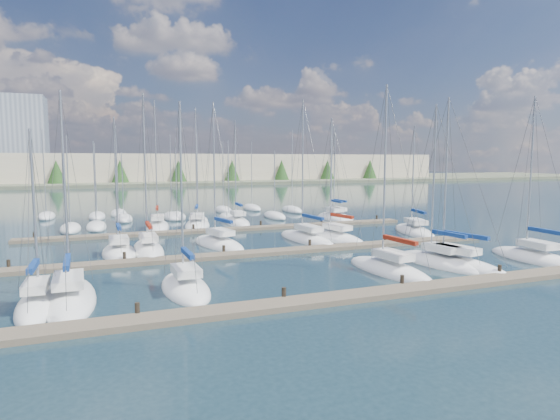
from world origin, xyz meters
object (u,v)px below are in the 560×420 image
object	(u,v)px
sailboat_d	(389,270)
sailboat_k	(306,239)
sailboat_n	(158,226)
sailboat_m	(414,231)
sailboat_a	(38,305)
sailboat_j	(219,244)
sailboat_f	(451,263)
sailboat_q	(333,218)
sailboat_l	(335,238)
sailboat_c	(185,288)
sailboat_o	(197,225)
sailboat_p	(237,222)
sailboat_i	(148,250)
sailboat_g	(533,258)
sailboat_r	(336,217)
sailboat_h	(119,252)
sailboat_b	(70,298)
sailboat_e	(437,262)

from	to	relation	value
sailboat_d	sailboat_k	xyz separation A→B (m)	(-0.14, 14.25, 0.00)
sailboat_n	sailboat_m	size ratio (longest dim) A/B	1.25
sailboat_k	sailboat_a	world-z (taller)	sailboat_k
sailboat_j	sailboat_f	bearing A→B (deg)	-57.61
sailboat_q	sailboat_l	bearing A→B (deg)	-114.98
sailboat_c	sailboat_o	size ratio (longest dim) A/B	0.82
sailboat_o	sailboat_f	xyz separation A→B (m)	(14.11, -27.95, -0.01)
sailboat_p	sailboat_i	bearing A→B (deg)	-126.42
sailboat_l	sailboat_m	world-z (taller)	sailboat_l
sailboat_p	sailboat_g	world-z (taller)	sailboat_g
sailboat_a	sailboat_f	bearing A→B (deg)	1.02
sailboat_m	sailboat_i	bearing A→B (deg)	-164.09
sailboat_p	sailboat_a	world-z (taller)	sailboat_p
sailboat_q	sailboat_r	xyz separation A→B (m)	(0.84, 0.69, 0.02)
sailboat_p	sailboat_n	bearing A→B (deg)	-173.31
sailboat_i	sailboat_c	bearing A→B (deg)	-85.83
sailboat_n	sailboat_l	distance (m)	21.54
sailboat_g	sailboat_j	distance (m)	27.02
sailboat_m	sailboat_r	size ratio (longest dim) A/B	0.96
sailboat_q	sailboat_i	xyz separation A→B (m)	(-25.69, -14.49, 0.02)
sailboat_l	sailboat_j	bearing A→B (deg)	164.44
sailboat_h	sailboat_a	xyz separation A→B (m)	(-4.67, -13.75, 0.01)
sailboat_h	sailboat_o	size ratio (longest dim) A/B	0.83
sailboat_d	sailboat_r	xyz separation A→B (m)	(11.05, 29.14, 0.01)
sailboat_o	sailboat_m	bearing A→B (deg)	-19.11
sailboat_c	sailboat_j	distance (m)	15.24
sailboat_i	sailboat_h	bearing A→B (deg)	-172.86
sailboat_c	sailboat_p	distance (m)	30.66
sailboat_q	sailboat_c	bearing A→B (deg)	-129.60
sailboat_b	sailboat_a	size ratio (longest dim) A/B	1.21
sailboat_c	sailboat_a	distance (m)	8.13
sailboat_o	sailboat_e	bearing A→B (deg)	-50.50
sailboat_q	sailboat_d	distance (m)	30.22
sailboat_m	sailboat_c	bearing A→B (deg)	-138.11
sailboat_n	sailboat_k	size ratio (longest dim) A/B	1.07
sailboat_k	sailboat_p	bearing A→B (deg)	96.09
sailboat_i	sailboat_j	bearing A→B (deg)	6.40
sailboat_e	sailboat_o	bearing A→B (deg)	109.18
sailboat_o	sailboat_r	world-z (taller)	sailboat_o
sailboat_q	sailboat_d	xyz separation A→B (m)	(-10.21, -28.45, 0.01)
sailboat_l	sailboat_f	world-z (taller)	sailboat_f
sailboat_h	sailboat_b	size ratio (longest dim) A/B	0.98
sailboat_q	sailboat_k	bearing A→B (deg)	-124.27
sailboat_o	sailboat_g	distance (m)	35.96
sailboat_c	sailboat_p	size ratio (longest dim) A/B	0.90
sailboat_q	sailboat_m	distance (m)	14.26
sailboat_c	sailboat_m	xyz separation A→B (m)	(27.47, 13.99, -0.01)
sailboat_d	sailboat_b	bearing A→B (deg)	173.10
sailboat_h	sailboat_r	distance (m)	32.86
sailboat_o	sailboat_p	bearing A→B (deg)	23.19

